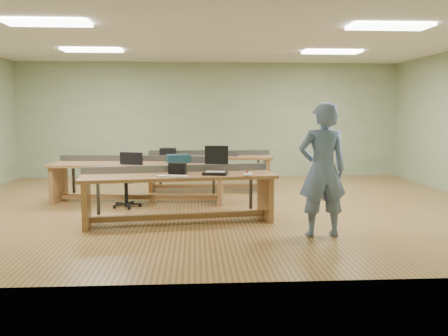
{
  "coord_description": "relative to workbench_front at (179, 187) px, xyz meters",
  "views": [
    {
      "loc": [
        -0.41,
        -8.58,
        1.7
      ],
      "look_at": [
        0.08,
        -0.6,
        0.76
      ],
      "focal_mm": 38.0,
      "sensor_mm": 36.0,
      "label": 1
    }
  ],
  "objects": [
    {
      "name": "floor",
      "position": [
        0.66,
        1.3,
        -0.56
      ],
      "size": [
        10.0,
        10.0,
        0.0
      ],
      "primitive_type": "plane",
      "color": "olive",
      "rests_on": "ground"
    },
    {
      "name": "ceiling",
      "position": [
        0.66,
        1.3,
        2.44
      ],
      "size": [
        10.0,
        10.0,
        0.0
      ],
      "primitive_type": "plane",
      "color": "silver",
      "rests_on": "wall_back"
    },
    {
      "name": "wall_back",
      "position": [
        0.66,
        5.3,
        0.94
      ],
      "size": [
        10.0,
        0.04,
        3.0
      ],
      "primitive_type": "cube",
      "color": "#97A77E",
      "rests_on": "floor"
    },
    {
      "name": "wall_front",
      "position": [
        0.66,
        -2.7,
        0.94
      ],
      "size": [
        10.0,
        0.04,
        3.0
      ],
      "primitive_type": "cube",
      "color": "#97A77E",
      "rests_on": "floor"
    },
    {
      "name": "fluor_panels",
      "position": [
        0.66,
        1.3,
        2.41
      ],
      "size": [
        6.2,
        3.5,
        0.03
      ],
      "color": "white",
      "rests_on": "ceiling"
    },
    {
      "name": "workbench_front",
      "position": [
        0.0,
        0.0,
        0.0
      ],
      "size": [
        3.05,
        1.18,
        0.86
      ],
      "rotation": [
        0.0,
        0.0,
        0.13
      ],
      "color": "#986640",
      "rests_on": "floor"
    },
    {
      "name": "workbench_mid",
      "position": [
        -0.8,
        1.73,
        0.01
      ],
      "size": [
        3.36,
        1.19,
        0.86
      ],
      "rotation": [
        0.0,
        0.0,
        -0.1
      ],
      "color": "#986640",
      "rests_on": "floor"
    },
    {
      "name": "workbench_back",
      "position": [
        0.57,
        3.01,
        -0.01
      ],
      "size": [
        2.72,
        0.79,
        0.86
      ],
      "rotation": [
        0.0,
        0.0,
        -0.03
      ],
      "color": "#986640",
      "rests_on": "floor"
    },
    {
      "name": "person",
      "position": [
        1.99,
        -0.96,
        0.36
      ],
      "size": [
        0.69,
        0.47,
        1.84
      ],
      "primitive_type": "imported",
      "rotation": [
        0.0,
        0.0,
        3.18
      ],
      "color": "slate",
      "rests_on": "floor"
    },
    {
      "name": "laptop_base",
      "position": [
        0.57,
        -0.04,
        0.21
      ],
      "size": [
        0.42,
        0.36,
        0.04
      ],
      "primitive_type": "cube",
      "rotation": [
        0.0,
        0.0,
        -0.18
      ],
      "color": "black",
      "rests_on": "workbench_front"
    },
    {
      "name": "laptop_screen",
      "position": [
        0.59,
        0.1,
        0.48
      ],
      "size": [
        0.36,
        0.08,
        0.29
      ],
      "primitive_type": "cube",
      "rotation": [
        0.0,
        0.0,
        -0.18
      ],
      "color": "black",
      "rests_on": "laptop_base"
    },
    {
      "name": "keyboard",
      "position": [
        -0.08,
        -0.33,
        0.2
      ],
      "size": [
        0.48,
        0.26,
        0.03
      ],
      "primitive_type": "cube",
      "rotation": [
        0.0,
        0.0,
        -0.24
      ],
      "color": "beige",
      "rests_on": "workbench_front"
    },
    {
      "name": "trackball_mouse",
      "position": [
        1.05,
        -0.3,
        0.23
      ],
      "size": [
        0.16,
        0.18,
        0.07
      ],
      "primitive_type": "ellipsoid",
      "rotation": [
        0.0,
        0.0,
        0.15
      ],
      "color": "white",
      "rests_on": "workbench_front"
    },
    {
      "name": "camera_bag",
      "position": [
        -0.02,
        0.05,
        0.28
      ],
      "size": [
        0.29,
        0.21,
        0.18
      ],
      "primitive_type": "cube",
      "rotation": [
        0.0,
        0.0,
        -0.19
      ],
      "color": "black",
      "rests_on": "workbench_front"
    },
    {
      "name": "task_chair",
      "position": [
        -0.97,
        1.29,
        -0.2
      ],
      "size": [
        0.67,
        0.67,
        0.97
      ],
      "rotation": [
        0.0,
        0.0,
        -0.35
      ],
      "color": "black",
      "rests_on": "floor"
    },
    {
      "name": "parts_bin_teal",
      "position": [
        -0.07,
        1.79,
        0.27
      ],
      "size": [
        0.48,
        0.39,
        0.15
      ],
      "primitive_type": "cube",
      "rotation": [
        0.0,
        0.0,
        0.19
      ],
      "color": "#12303B",
      "rests_on": "workbench_mid"
    },
    {
      "name": "parts_bin_grey",
      "position": [
        0.26,
        1.82,
        0.25
      ],
      "size": [
        0.51,
        0.39,
        0.12
      ],
      "primitive_type": "cube",
      "rotation": [
        0.0,
        0.0,
        -0.23
      ],
      "color": "#343436",
      "rests_on": "workbench_mid"
    },
    {
      "name": "mug",
      "position": [
        -0.94,
        1.62,
        0.25
      ],
      "size": [
        0.16,
        0.16,
        0.11
      ],
      "primitive_type": "imported",
      "rotation": [
        0.0,
        0.0,
        0.17
      ],
      "color": "#343436",
      "rests_on": "workbench_mid"
    },
    {
      "name": "drinks_can",
      "position": [
        -1.11,
        1.67,
        0.26
      ],
      "size": [
        0.08,
        0.08,
        0.13
      ],
      "primitive_type": "cylinder",
      "rotation": [
        0.0,
        0.0,
        0.03
      ],
      "color": "silver",
      "rests_on": "workbench_mid"
    },
    {
      "name": "storage_box_back",
      "position": [
        -0.33,
        3.04,
        0.28
      ],
      "size": [
        0.35,
        0.28,
        0.18
      ],
      "primitive_type": "cube",
      "rotation": [
        0.0,
        0.0,
        -0.18
      ],
      "color": "black",
      "rests_on": "workbench_back"
    },
    {
      "name": "tray_back",
      "position": [
        1.03,
        3.04,
        0.25
      ],
      "size": [
        0.31,
        0.23,
        0.12
      ],
      "primitive_type": "cube",
      "rotation": [
        0.0,
        0.0,
        0.01
      ],
      "color": "#343436",
      "rests_on": "workbench_back"
    }
  ]
}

